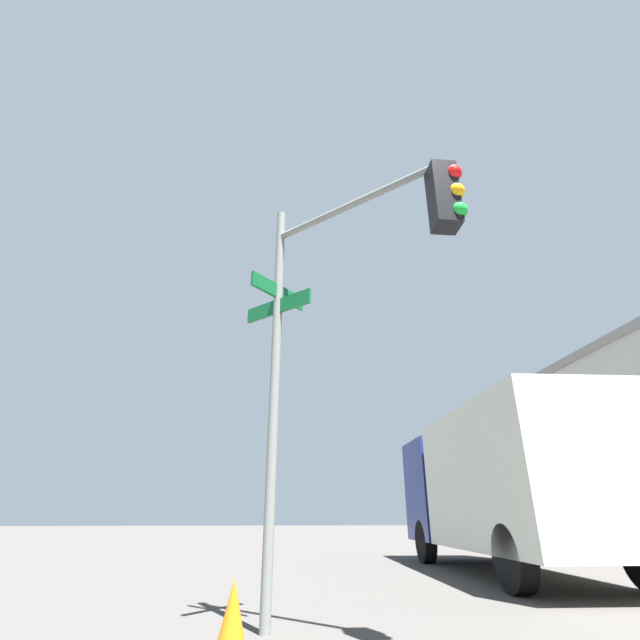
% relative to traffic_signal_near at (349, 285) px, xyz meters
% --- Properties ---
extents(traffic_signal_near, '(2.21, 2.40, 5.18)m').
position_rel_traffic_signal_near_xyz_m(traffic_signal_near, '(0.00, 0.00, 0.00)').
color(traffic_signal_near, slate).
rests_on(traffic_signal_near, ground_plane).
extents(box_truck_second, '(7.60, 2.72, 3.13)m').
position_rel_traffic_signal_near_xyz_m(box_truck_second, '(-5.37, 4.13, -1.88)').
color(box_truck_second, navy).
rests_on(box_truck_second, ground_plane).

